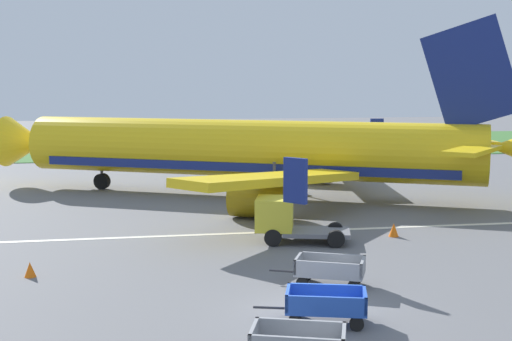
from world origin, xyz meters
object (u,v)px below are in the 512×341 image
object	(u,v)px
baggage_cart_second_in_row	(326,305)
baggage_cart_third_in_row	(330,270)
traffic_cone_near_plane	(30,270)
service_truck_beside_carts	(285,219)
traffic_cone_mid_apron	(394,230)
airplane	(261,150)

from	to	relation	value
baggage_cart_second_in_row	baggage_cart_third_in_row	size ratio (longest dim) A/B	1.02
baggage_cart_second_in_row	baggage_cart_third_in_row	distance (m)	3.98
baggage_cart_third_in_row	traffic_cone_near_plane	bearing A→B (deg)	164.62
service_truck_beside_carts	traffic_cone_mid_apron	xyz separation A→B (m)	(5.48, 0.23, -0.77)
baggage_cart_third_in_row	traffic_cone_near_plane	distance (m)	11.56
service_truck_beside_carts	traffic_cone_near_plane	size ratio (longest dim) A/B	7.96
baggage_cart_third_in_row	traffic_cone_mid_apron	bearing A→B (deg)	54.02
baggage_cart_second_in_row	baggage_cart_third_in_row	world-z (taller)	same
baggage_cart_third_in_row	traffic_cone_mid_apron	xyz separation A→B (m)	(5.28, 7.28, -0.28)
baggage_cart_third_in_row	airplane	bearing A→B (deg)	87.40
baggage_cart_second_in_row	traffic_cone_near_plane	size ratio (longest dim) A/B	6.10
service_truck_beside_carts	baggage_cart_second_in_row	bearing A→B (deg)	-95.29
baggage_cart_second_in_row	service_truck_beside_carts	xyz separation A→B (m)	(1.00, 10.84, 0.50)
traffic_cone_near_plane	baggage_cart_second_in_row	bearing A→B (deg)	-34.60
baggage_cart_third_in_row	traffic_cone_near_plane	world-z (taller)	baggage_cart_third_in_row
traffic_cone_near_plane	baggage_cart_third_in_row	bearing A→B (deg)	-15.38
baggage_cart_third_in_row	traffic_cone_near_plane	xyz separation A→B (m)	(-11.14, 3.07, -0.31)
airplane	traffic_cone_near_plane	size ratio (longest dim) A/B	59.49
baggage_cart_third_in_row	service_truck_beside_carts	size ratio (longest dim) A/B	0.75
service_truck_beside_carts	traffic_cone_mid_apron	size ratio (longest dim) A/B	7.21
service_truck_beside_carts	traffic_cone_mid_apron	world-z (taller)	service_truck_beside_carts
baggage_cart_second_in_row	service_truck_beside_carts	world-z (taller)	service_truck_beside_carts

